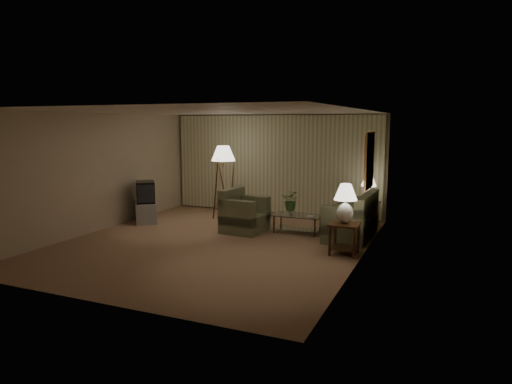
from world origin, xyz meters
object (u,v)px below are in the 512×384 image
armchair (245,215)px  crt_tv (145,192)px  side_table_near (344,233)px  coffee_table (297,221)px  ottoman (232,211)px  floor_lamp (224,181)px  side_table_far (368,209)px  table_lamp_far (369,186)px  sofa (351,220)px  tv_cabinet (146,212)px  vase (291,211)px  table_lamp_near (345,200)px

armchair → crt_tv: crt_tv is taller
side_table_near → crt_tv: size_ratio=0.79×
crt_tv → coffee_table: bearing=57.6°
ottoman → floor_lamp: bearing=-165.4°
side_table_far → table_lamp_far: bearing=-135.0°
sofa → tv_cabinet: sofa is taller
sofa → ottoman: sofa is taller
coffee_table → ottoman: (-2.04, 0.82, -0.08)m
armchair → floor_lamp: floor_lamp is taller
tv_cabinet → vase: 3.74m
side_table_far → ottoman: 3.43m
armchair → floor_lamp: 1.69m
side_table_near → crt_tv: (-5.20, 0.86, 0.35)m
table_lamp_far → coffee_table: size_ratio=0.58×
table_lamp_near → ottoman: 4.06m
tv_cabinet → ottoman: tv_cabinet is taller
table_lamp_far → coffee_table: (-1.34, -1.35, -0.69)m
armchair → table_lamp_far: size_ratio=1.67×
armchair → crt_tv: bearing=94.8°
table_lamp_far → sofa: bearing=-96.8°
sofa → side_table_near: bearing=7.5°
armchair → coffee_table: size_ratio=0.96×
sofa → coffee_table: bearing=-84.0°
side_table_far → table_lamp_far: (-0.00, -0.00, 0.57)m
crt_tv → floor_lamp: floor_lamp is taller
tv_cabinet → coffee_table: bearing=57.6°
crt_tv → table_lamp_near: bearing=42.5°
side_table_near → coffee_table: bearing=137.0°
sofa → crt_tv: size_ratio=2.33×
tv_cabinet → armchair: bearing=52.6°
floor_lamp → side_table_far: bearing=9.2°
side_table_near → armchair: bearing=160.2°
armchair → ottoman: (-0.89, 1.18, -0.19)m
table_lamp_near → vase: bearing=140.0°
side_table_near → table_lamp_far: size_ratio=0.95×
table_lamp_far → side_table_near: bearing=-90.0°
floor_lamp → side_table_near: bearing=-29.3°
ottoman → table_lamp_near: bearing=-31.5°
ottoman → sofa: bearing=-12.6°
floor_lamp → armchair: bearing=-45.4°
table_lamp_far → table_lamp_near: bearing=-90.0°
ottoman → table_lamp_far: bearing=8.8°
table_lamp_near → crt_tv: size_ratio=0.99×
vase → table_lamp_far: bearing=42.2°
crt_tv → ottoman: crt_tv is taller
side_table_near → table_lamp_far: bearing=90.0°
side_table_near → side_table_far: same height
coffee_table → floor_lamp: size_ratio=0.57×
vase → armchair: bearing=-160.4°
table_lamp_near → vase: (-1.49, 1.25, -0.56)m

